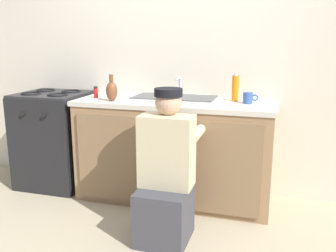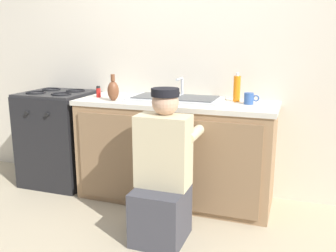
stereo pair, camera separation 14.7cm
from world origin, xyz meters
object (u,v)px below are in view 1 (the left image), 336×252
soap_bottle_orange (235,88)px  spice_bottle_red (96,92)px  sink_double_basin (175,99)px  plumber_person (166,179)px  coffee_mug (248,98)px  stove_range (55,139)px  vase_decorative (112,91)px

soap_bottle_orange → spice_bottle_red: soap_bottle_orange is taller
soap_bottle_orange → sink_double_basin: bearing=-164.3°
plumber_person → coffee_mug: size_ratio=8.76×
stove_range → plumber_person: bearing=-27.0°
vase_decorative → spice_bottle_red: size_ratio=2.19×
soap_bottle_orange → vase_decorative: size_ratio=1.09×
sink_double_basin → stove_range: bearing=-179.9°
sink_double_basin → stove_range: sink_double_basin is taller
sink_double_basin → coffee_mug: sink_double_basin is taller
plumber_person → spice_bottle_red: 1.20m
soap_bottle_orange → spice_bottle_red: bearing=-171.3°
stove_range → coffee_mug: size_ratio=7.48×
coffee_mug → vase_decorative: size_ratio=0.55×
soap_bottle_orange → coffee_mug: size_ratio=1.98×
coffee_mug → stove_range: bearing=-178.7°
plumber_person → vase_decorative: 1.00m
soap_bottle_orange → coffee_mug: (0.12, -0.10, -0.07)m
plumber_person → vase_decorative: vase_decorative is taller
soap_bottle_orange → coffee_mug: 0.17m
stove_range → soap_bottle_orange: bearing=4.8°
soap_bottle_orange → coffee_mug: bearing=-40.5°
sink_double_basin → plumber_person: size_ratio=0.72×
stove_range → spice_bottle_red: (0.50, -0.04, 0.49)m
sink_double_basin → spice_bottle_red: size_ratio=7.62×
vase_decorative → plumber_person: bearing=-39.2°
sink_double_basin → soap_bottle_orange: (0.51, 0.14, 0.09)m
sink_double_basin → plumber_person: plumber_person is taller
coffee_mug → spice_bottle_red: spice_bottle_red is taller
soap_bottle_orange → plumber_person: bearing=-113.9°
sink_double_basin → stove_range: 1.32m
stove_range → sink_double_basin: bearing=0.1°
sink_double_basin → vase_decorative: (-0.52, -0.17, 0.07)m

